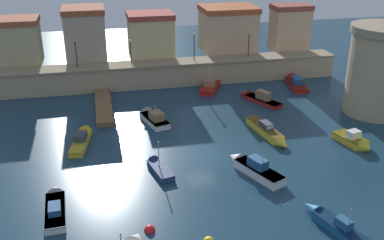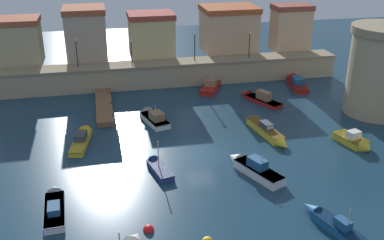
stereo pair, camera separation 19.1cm
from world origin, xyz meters
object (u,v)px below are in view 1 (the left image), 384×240
object	(u,v)px
moored_boat_9	(356,141)
mooring_buoy_2	(150,230)
quay_lamp_1	(131,48)
moored_boat_0	(83,137)
moored_boat_3	(257,97)
moored_boat_10	(334,224)
quay_lamp_0	(76,49)
moored_boat_13	(295,82)
quay_lamp_2	(194,42)
quay_lamp_3	(249,40)
moored_boat_12	(157,166)
fortress_tower	(381,70)
moored_boat_8	(269,132)
moored_boat_1	(55,204)
moored_boat_6	(252,167)
moored_boat_4	(152,117)
moored_boat_7	(212,84)

from	to	relation	value
moored_boat_9	mooring_buoy_2	size ratio (longest dim) A/B	5.69
quay_lamp_1	moored_boat_0	bearing A→B (deg)	-112.86
moored_boat_3	moored_boat_10	distance (m)	24.71
quay_lamp_0	moored_boat_13	bearing A→B (deg)	-7.52
quay_lamp_2	quay_lamp_3	distance (m)	7.38
moored_boat_10	moored_boat_12	size ratio (longest dim) A/B	1.36
fortress_tower	moored_boat_8	size ratio (longest dim) A/B	1.35
mooring_buoy_2	fortress_tower	bearing A→B (deg)	30.30
quay_lamp_3	moored_boat_13	distance (m)	8.06
moored_boat_1	moored_boat_8	distance (m)	21.55
moored_boat_6	moored_boat_13	distance (m)	24.22
fortress_tower	quay_lamp_3	xyz separation A→B (m)	(-10.08, 14.25, 0.39)
moored_boat_6	moored_boat_10	bearing A→B (deg)	175.34
quay_lamp_0	moored_boat_13	xyz separation A→B (m)	(27.44, -3.62, -4.97)
moored_boat_13	moored_boat_4	bearing A→B (deg)	121.59
quay_lamp_0	moored_boat_4	size ratio (longest dim) A/B	0.61
moored_boat_0	moored_boat_4	distance (m)	7.98
fortress_tower	moored_boat_4	world-z (taller)	fortress_tower
moored_boat_1	moored_boat_4	distance (m)	17.30
quay_lamp_1	moored_boat_13	size ratio (longest dim) A/B	0.46
quay_lamp_2	quay_lamp_3	bearing A→B (deg)	0.00
mooring_buoy_2	moored_boat_8	bearing A→B (deg)	42.63
quay_lamp_3	moored_boat_6	distance (m)	25.73
moored_boat_12	quay_lamp_2	bearing A→B (deg)	-33.12
moored_boat_0	moored_boat_4	xyz separation A→B (m)	(7.20, 3.42, 0.08)
moored_boat_1	moored_boat_10	world-z (taller)	moored_boat_10
quay_lamp_2	moored_boat_6	world-z (taller)	quay_lamp_2
fortress_tower	quay_lamp_0	distance (m)	35.25
quay_lamp_2	moored_boat_1	xyz separation A→B (m)	(-16.26, -26.10, -5.03)
moored_boat_3	moored_boat_8	xyz separation A→B (m)	(-2.21, -9.67, 0.07)
quay_lamp_0	quay_lamp_2	distance (m)	14.78
quay_lamp_3	moored_boat_12	distance (m)	27.23
quay_lamp_2	moored_boat_6	xyz separation A→B (m)	(-0.27, -24.09, -4.88)
fortress_tower	quay_lamp_1	size ratio (longest dim) A/B	3.12
moored_boat_1	moored_boat_3	size ratio (longest dim) A/B	0.95
moored_boat_10	mooring_buoy_2	size ratio (longest dim) A/B	8.15
moored_boat_3	moored_boat_7	distance (m)	7.02
quay_lamp_0	moored_boat_10	world-z (taller)	quay_lamp_0
fortress_tower	moored_boat_0	xyz separation A→B (m)	(-31.81, -0.56, -4.55)
moored_boat_3	moored_boat_7	world-z (taller)	moored_boat_7
moored_boat_6	quay_lamp_1	bearing A→B (deg)	-5.70
moored_boat_7	quay_lamp_3	bearing A→B (deg)	-40.26
fortress_tower	moored_boat_12	world-z (taller)	fortress_tower
moored_boat_6	moored_boat_13	bearing A→B (deg)	-56.01
moored_boat_1	moored_boat_10	xyz separation A→B (m)	(18.95, -6.56, 0.04)
moored_boat_12	moored_boat_1	bearing A→B (deg)	104.31
quay_lamp_1	quay_lamp_3	size ratio (longest dim) A/B	0.91
moored_boat_1	moored_boat_4	xyz separation A→B (m)	(9.11, 14.71, 0.09)
moored_boat_3	mooring_buoy_2	xyz separation A→B (m)	(-15.64, -22.03, -0.39)
quay_lamp_3	quay_lamp_1	bearing A→B (deg)	-180.00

